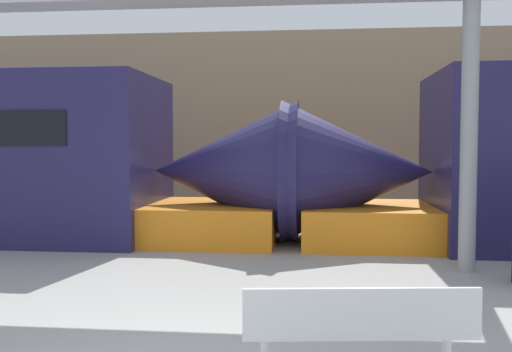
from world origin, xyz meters
TOP-DOWN VIEW (x-y plane):
  - station_wall at (0.00, 12.57)m, footprint 56.00×0.20m
  - bench_near at (1.31, 0.54)m, footprint 1.74×0.65m
  - support_column_near at (3.14, 4.73)m, footprint 0.24×0.24m

SIDE VIEW (x-z plane):
  - bench_near at x=1.31m, z-range 0.10..0.90m
  - support_column_near at x=3.14m, z-range 0.00..3.89m
  - station_wall at x=0.00m, z-range 0.00..5.00m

